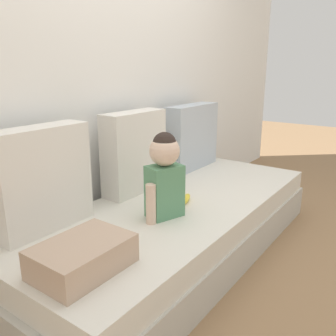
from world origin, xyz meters
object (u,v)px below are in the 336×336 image
(throw_pillow_right, at_px, (192,137))
(throw_pillow_center, at_px, (135,152))
(folded_blanket, at_px, (83,256))
(banana, at_px, (186,199))
(toddler, at_px, (165,173))
(couch, at_px, (178,228))
(throw_pillow_left, at_px, (42,179))

(throw_pillow_right, bearing_deg, throw_pillow_center, 180.00)
(throw_pillow_center, bearing_deg, folded_blanket, -151.81)
(throw_pillow_center, relative_size, throw_pillow_right, 0.95)
(throw_pillow_center, height_order, banana, throw_pillow_center)
(toddler, height_order, folded_blanket, toddler)
(throw_pillow_center, height_order, toddler, throw_pillow_center)
(throw_pillow_center, relative_size, folded_blanket, 1.36)
(couch, relative_size, banana, 13.73)
(banana, bearing_deg, throw_pillow_right, 29.71)
(throw_pillow_right, distance_m, banana, 0.84)
(throw_pillow_right, bearing_deg, toddler, -156.24)
(couch, distance_m, folded_blanket, 0.93)
(throw_pillow_left, bearing_deg, couch, -26.48)
(couch, xyz_separation_m, throw_pillow_center, (0.00, 0.36, 0.46))
(throw_pillow_right, xyz_separation_m, toddler, (-0.95, -0.42, -0.01))
(throw_pillow_left, bearing_deg, banana, -28.08)
(couch, xyz_separation_m, toddler, (-0.23, -0.06, 0.44))
(toddler, height_order, banana, toddler)
(folded_blanket, bearing_deg, couch, 7.39)
(throw_pillow_left, distance_m, banana, 0.88)
(throw_pillow_right, xyz_separation_m, folded_blanket, (-1.61, -0.48, -0.20))
(throw_pillow_left, height_order, throw_pillow_right, throw_pillow_left)
(throw_pillow_center, bearing_deg, throw_pillow_left, 180.00)
(toddler, xyz_separation_m, folded_blanket, (-0.66, -0.06, -0.19))
(toddler, bearing_deg, folded_blanket, -175.13)
(throw_pillow_right, bearing_deg, couch, -153.52)
(throw_pillow_right, height_order, banana, throw_pillow_right)
(toddler, xyz_separation_m, banana, (0.25, 0.02, -0.24))
(throw_pillow_center, height_order, folded_blanket, throw_pillow_center)
(throw_pillow_center, bearing_deg, couch, -90.00)
(throw_pillow_right, height_order, toddler, throw_pillow_right)
(throw_pillow_center, distance_m, throw_pillow_right, 0.72)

